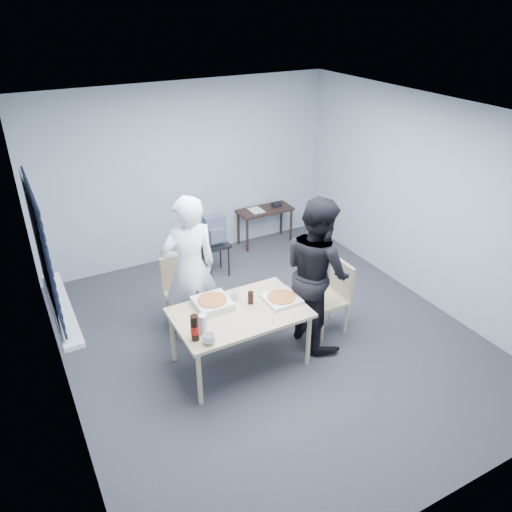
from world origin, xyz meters
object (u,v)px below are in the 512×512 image
stool (215,250)px  mug_b (234,295)px  soda_bottle (195,328)px  person_black (317,272)px  dining_table (240,316)px  mug_a (209,339)px  side_table (265,214)px  backpack (215,230)px  chair_far (182,287)px  chair_right (334,292)px  person_white (190,269)px

stool → mug_b: (-0.50, -1.66, 0.33)m
stool → soda_bottle: 2.46m
person_black → soda_bottle: person_black is taller
dining_table → stool: 2.00m
stool → soda_bottle: soda_bottle is taller
stool → soda_bottle: (-1.15, -2.13, 0.41)m
mug_a → mug_b: 0.80m
person_black → stool: bearing=12.0°
person_black → stool: 2.00m
side_table → backpack: backpack is taller
chair_far → soda_bottle: 1.30m
chair_right → stool: bearing=110.8°
chair_far → side_table: chair_far is taller
chair_far → chair_right: same height
side_table → mug_a: bearing=-127.7°
dining_table → person_white: bearing=109.5°
mug_a → person_black: bearing=13.4°
side_table → stool: size_ratio=1.74×
backpack → stool: bearing=99.6°
side_table → mug_b: 2.78m
mug_a → soda_bottle: bearing=129.5°
dining_table → mug_a: size_ratio=11.27×
person_white → side_table: size_ratio=2.01×
person_black → stool: (-0.41, 1.90, -0.49)m
person_black → mug_a: (-1.46, -0.35, -0.16)m
person_white → backpack: (0.82, 1.17, -0.18)m
dining_table → mug_b: mug_b is taller
chair_far → person_black: person_black is taller
dining_table → stool: dining_table is taller
mug_a → chair_right: bearing=12.5°
person_black → dining_table: bearing=90.4°
person_black → soda_bottle: size_ratio=6.49×
person_white → person_black: (1.22, -0.72, 0.00)m
chair_right → stool: 1.99m
mug_b → person_black: bearing=-14.8°
person_black → person_white: bearing=59.4°
person_black → backpack: person_black is taller
chair_right → mug_b: 1.24m
side_table → chair_right: bearing=-100.0°
person_white → person_black: 1.42m
soda_bottle → chair_far: bearing=75.9°
mug_b → soda_bottle: (-0.64, -0.47, 0.08)m
person_black → mug_b: 0.95m
chair_far → person_black: bearing=-38.8°
side_table → backpack: (-1.13, -0.59, 0.20)m
person_white → chair_far: bearing=-85.6°
chair_far → stool: size_ratio=1.76×
stool → mug_b: 1.77m
chair_far → chair_right: 1.81m
person_black → side_table: person_black is taller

